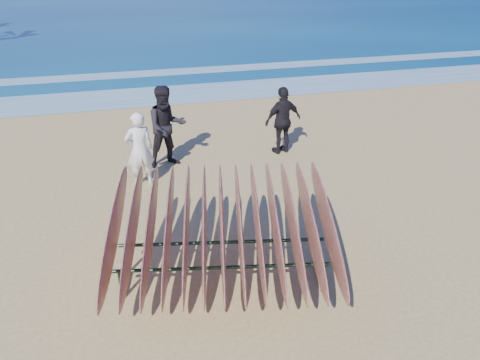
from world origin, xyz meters
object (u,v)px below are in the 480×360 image
at_px(surfboard_rack, 222,227).
at_px(person_dark_a, 167,127).
at_px(person_white, 140,149).
at_px(person_dark_b, 283,120).

relative_size(surfboard_rack, person_dark_a, 1.94).
bearing_deg(surfboard_rack, person_white, 115.70).
distance_m(person_white, person_dark_b, 3.67).
xyz_separation_m(person_white, person_dark_b, (3.56, 0.90, 0.02)).
height_order(person_white, person_dark_a, person_dark_a).
height_order(surfboard_rack, person_dark_b, person_dark_b).
height_order(person_white, person_dark_b, person_dark_b).
xyz_separation_m(surfboard_rack, person_dark_a, (-0.21, 4.62, -0.02)).
distance_m(surfboard_rack, person_white, 3.86).
bearing_deg(surfboard_rack, person_dark_a, 104.71).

